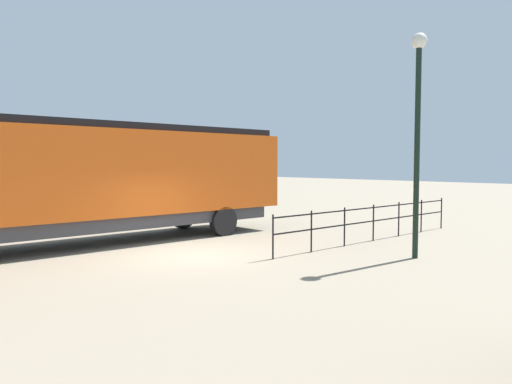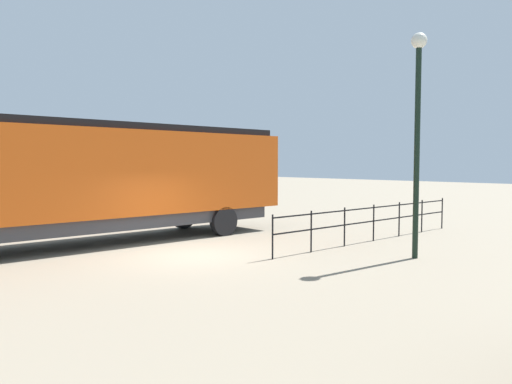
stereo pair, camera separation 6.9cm
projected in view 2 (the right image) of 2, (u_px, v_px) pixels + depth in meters
The scene contains 4 objects.
ground_plane at pixel (192, 255), 14.34m from camera, with size 120.00×120.00×0.00m, color gray.
locomotive at pixel (98, 176), 16.28m from camera, with size 3.08×15.03×4.08m.
lamp_post at pixel (418, 113), 13.63m from camera, with size 0.44×0.44×6.40m.
platform_fence at pixel (374, 218), 16.90m from camera, with size 0.05×9.86×1.29m.
Camera 2 is at (11.90, -7.98, 2.73)m, focal length 33.77 mm.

